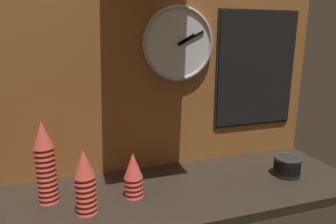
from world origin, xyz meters
name	(u,v)px	position (x,y,z in m)	size (l,w,h in m)	color
ground_plane	(184,190)	(0.00, 0.00, -0.02)	(1.60, 0.56, 0.04)	black
wall_tiled_back	(167,63)	(0.00, 0.27, 0.53)	(1.60, 0.03, 1.05)	#A3602D
cup_stack_far_left	(45,163)	(-0.57, 0.05, 0.17)	(0.08, 0.08, 0.34)	#DB4C3D
cup_stack_center_left	(133,175)	(-0.23, -0.01, 0.10)	(0.08, 0.08, 0.19)	#DB4C3D
cup_stack_left	(85,182)	(-0.43, -0.08, 0.13)	(0.08, 0.08, 0.26)	#DB4C3D
bowl_stack_far_right	(287,165)	(0.51, -0.05, 0.05)	(0.13, 0.13, 0.10)	black
wall_clock	(179,44)	(0.05, 0.23, 0.62)	(0.35, 0.03, 0.35)	white
menu_board	(256,70)	(0.49, 0.24, 0.48)	(0.47, 0.01, 0.61)	black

